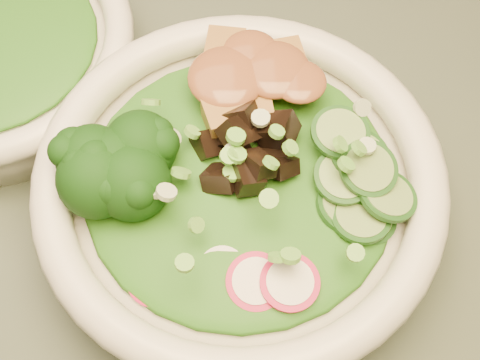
{
  "coord_description": "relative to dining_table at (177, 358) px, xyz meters",
  "views": [
    {
      "loc": [
        0.05,
        -0.14,
        1.24
      ],
      "look_at": [
        0.06,
        0.08,
        0.81
      ],
      "focal_mm": 50.0,
      "sensor_mm": 36.0,
      "label": 1
    }
  ],
  "objects": [
    {
      "name": "salad_bowl",
      "position": [
        0.06,
        0.08,
        0.16
      ],
      "size": [
        0.3,
        0.3,
        0.08
      ],
      "rotation": [
        0.0,
        0.0,
        -0.02
      ],
      "color": "white",
      "rests_on": "dining_table"
    },
    {
      "name": "radish_slices",
      "position": [
        0.06,
        0.01,
        0.18
      ],
      "size": [
        0.12,
        0.05,
        0.02
      ],
      "primitive_type": null,
      "rotation": [
        0.0,
        0.0,
        -0.02
      ],
      "color": "#B40D3D",
      "rests_on": "salad_bowl"
    },
    {
      "name": "peanut_sauce",
      "position": [
        0.06,
        0.15,
        0.21
      ],
      "size": [
        0.08,
        0.06,
        0.02
      ],
      "primitive_type": "ellipsoid",
      "color": "brown",
      "rests_on": "tofu_cubes"
    },
    {
      "name": "lettuce_bed",
      "position": [
        0.06,
        0.08,
        0.18
      ],
      "size": [
        0.23,
        0.23,
        0.03
      ],
      "primitive_type": "ellipsoid",
      "color": "#1B5712",
      "rests_on": "salad_bowl"
    },
    {
      "name": "dining_table",
      "position": [
        0.0,
        0.0,
        0.0
      ],
      "size": [
        1.2,
        0.8,
        0.75
      ],
      "color": "black",
      "rests_on": "ground"
    },
    {
      "name": "broccoli_florets",
      "position": [
        -0.01,
        0.09,
        0.2
      ],
      "size": [
        0.09,
        0.08,
        0.05
      ],
      "primitive_type": null,
      "rotation": [
        0.0,
        0.0,
        -0.02
      ],
      "color": "black",
      "rests_on": "salad_bowl"
    },
    {
      "name": "tofu_cubes",
      "position": [
        0.06,
        0.15,
        0.19
      ],
      "size": [
        0.1,
        0.07,
        0.04
      ],
      "primitive_type": null,
      "rotation": [
        0.0,
        0.0,
        -0.02
      ],
      "color": "#A17435",
      "rests_on": "salad_bowl"
    },
    {
      "name": "mushroom_heap",
      "position": [
        0.06,
        0.1,
        0.2
      ],
      "size": [
        0.08,
        0.08,
        0.04
      ],
      "primitive_type": null,
      "rotation": [
        0.0,
        0.0,
        -0.02
      ],
      "color": "black",
      "rests_on": "salad_bowl"
    },
    {
      "name": "cucumber_slices",
      "position": [
        0.13,
        0.08,
        0.19
      ],
      "size": [
        0.08,
        0.08,
        0.04
      ],
      "primitive_type": null,
      "rotation": [
        0.0,
        0.0,
        -0.02
      ],
      "color": "#90B363",
      "rests_on": "salad_bowl"
    },
    {
      "name": "scallion_garnish",
      "position": [
        0.06,
        0.08,
        0.21
      ],
      "size": [
        0.21,
        0.21,
        0.03
      ],
      "primitive_type": null,
      "color": "#6CB841",
      "rests_on": "salad_bowl"
    }
  ]
}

